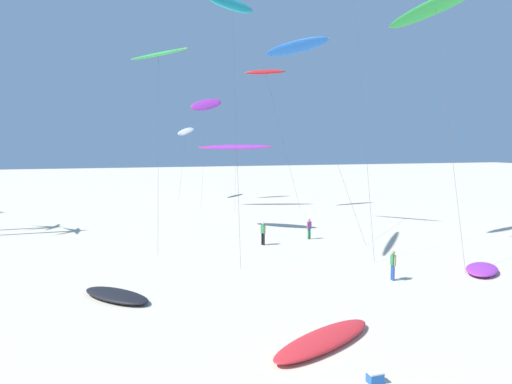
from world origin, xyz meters
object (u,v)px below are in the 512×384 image
at_px(flying_kite_1, 435,6).
at_px(grounded_kite_3, 116,295).
at_px(cooler_box, 375,377).
at_px(grounded_kite_0, 482,269).
at_px(grounded_kite_1, 323,340).
at_px(person_near_left, 393,264).
at_px(flying_kite_4, 232,4).
at_px(flying_kite_9, 266,72).
at_px(flying_kite_5, 236,147).
at_px(person_foreground_walker, 263,232).
at_px(flying_kite_11, 186,131).
at_px(flying_kite_8, 206,105).
at_px(flying_kite_3, 297,47).
at_px(flying_kite_0, 158,54).
at_px(person_near_right, 309,228).

distance_m(flying_kite_1, grounded_kite_3, 26.39).
bearing_deg(cooler_box, grounded_kite_0, 35.45).
relative_size(grounded_kite_1, person_near_left, 3.29).
distance_m(flying_kite_4, grounded_kite_0, 22.54).
bearing_deg(cooler_box, flying_kite_9, 75.74).
relative_size(grounded_kite_0, cooler_box, 7.54).
distance_m(flying_kite_5, person_foreground_walker, 23.47).
relative_size(flying_kite_11, person_near_left, 6.13).
distance_m(flying_kite_4, person_foreground_walker, 16.09).
height_order(flying_kite_4, person_foreground_walker, flying_kite_4).
distance_m(flying_kite_11, grounded_kite_1, 51.74).
bearing_deg(flying_kite_4, flying_kite_8, 81.04).
bearing_deg(flying_kite_9, flying_kite_3, -96.06).
relative_size(flying_kite_1, person_foreground_walker, 10.10).
bearing_deg(flying_kite_8, flying_kite_0, -110.90).
xyz_separation_m(flying_kite_0, grounded_kite_3, (-4.17, -16.55, -14.72)).
bearing_deg(flying_kite_4, person_foreground_walker, 40.35).
xyz_separation_m(grounded_kite_3, cooler_box, (7.60, -11.05, 0.00)).
bearing_deg(flying_kite_5, person_foreground_walker, -100.35).
bearing_deg(flying_kite_0, flying_kite_4, -68.84).
bearing_deg(grounded_kite_1, flying_kite_0, 97.27).
bearing_deg(flying_kite_3, flying_kite_9, 83.94).
distance_m(flying_kite_4, person_near_right, 17.59).
distance_m(flying_kite_3, person_near_right, 16.63).
distance_m(flying_kite_1, flying_kite_5, 30.66).
bearing_deg(flying_kite_4, flying_kite_0, 111.16).
height_order(flying_kite_4, person_near_left, flying_kite_4).
distance_m(flying_kite_1, cooler_box, 25.16).
bearing_deg(flying_kite_0, flying_kite_1, -39.48).
height_order(flying_kite_1, person_near_right, flying_kite_1).
bearing_deg(person_near_left, cooler_box, -126.65).
relative_size(flying_kite_9, grounded_kite_1, 3.02).
height_order(flying_kite_3, flying_kite_5, flying_kite_3).
xyz_separation_m(flying_kite_1, flying_kite_9, (-2.72, 25.88, -0.63)).
bearing_deg(flying_kite_11, flying_kite_8, -54.02).
distance_m(flying_kite_1, person_near_right, 18.09).
distance_m(flying_kite_9, grounded_kite_1, 41.48).
bearing_deg(person_near_right, flying_kite_5, 90.43).
xyz_separation_m(flying_kite_8, cooler_box, (-5.43, -50.80, -12.70)).
height_order(flying_kite_1, flying_kite_9, flying_kite_1).
relative_size(flying_kite_1, flying_kite_8, 1.25).
height_order(flying_kite_3, grounded_kite_1, flying_kite_3).
bearing_deg(flying_kite_5, flying_kite_11, 110.51).
bearing_deg(flying_kite_1, flying_kite_9, 96.00).
bearing_deg(person_near_left, flying_kite_1, 38.29).
distance_m(flying_kite_8, grounded_kite_1, 49.70).
xyz_separation_m(flying_kite_8, person_near_left, (1.72, -41.18, -11.96)).
bearing_deg(grounded_kite_1, flying_kite_5, 79.15).
bearing_deg(cooler_box, flying_kite_3, 72.27).
height_order(flying_kite_3, cooler_box, flying_kite_3).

